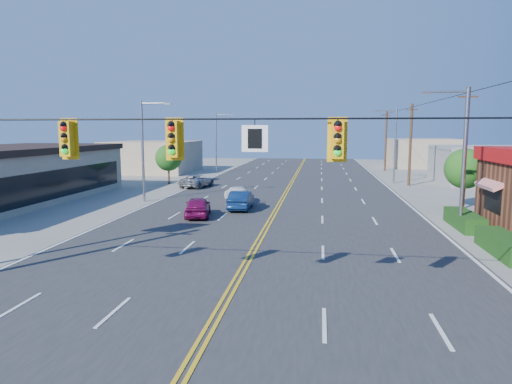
# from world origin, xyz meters

# --- Properties ---
(ground) EXTENTS (160.00, 160.00, 0.00)m
(ground) POSITION_xyz_m (0.00, 0.00, 0.00)
(ground) COLOR gray
(ground) RESTS_ON ground
(road) EXTENTS (20.00, 120.00, 0.06)m
(road) POSITION_xyz_m (0.00, 20.00, 0.03)
(road) COLOR #2D2D30
(road) RESTS_ON ground
(signal_span) EXTENTS (24.32, 0.34, 9.00)m
(signal_span) POSITION_xyz_m (-0.12, 0.00, 4.89)
(signal_span) COLOR #47301E
(signal_span) RESTS_ON ground
(streetlight_se) EXTENTS (2.55, 0.25, 8.00)m
(streetlight_se) POSITION_xyz_m (10.79, 14.00, 4.51)
(streetlight_se) COLOR gray
(streetlight_se) RESTS_ON ground
(streetlight_ne) EXTENTS (2.55, 0.25, 8.00)m
(streetlight_ne) POSITION_xyz_m (10.79, 38.00, 4.51)
(streetlight_ne) COLOR gray
(streetlight_ne) RESTS_ON ground
(streetlight_sw) EXTENTS (2.55, 0.25, 8.00)m
(streetlight_sw) POSITION_xyz_m (-10.79, 22.00, 4.51)
(streetlight_sw) COLOR gray
(streetlight_sw) RESTS_ON ground
(streetlight_nw) EXTENTS (2.55, 0.25, 8.00)m
(streetlight_nw) POSITION_xyz_m (-10.79, 48.00, 4.51)
(streetlight_nw) COLOR gray
(streetlight_nw) RESTS_ON ground
(utility_pole_near) EXTENTS (0.28, 0.28, 8.40)m
(utility_pole_near) POSITION_xyz_m (12.20, 18.00, 4.20)
(utility_pole_near) COLOR #47301E
(utility_pole_near) RESTS_ON ground
(utility_pole_mid) EXTENTS (0.28, 0.28, 8.40)m
(utility_pole_mid) POSITION_xyz_m (12.20, 36.00, 4.20)
(utility_pole_mid) COLOR #47301E
(utility_pole_mid) RESTS_ON ground
(utility_pole_far) EXTENTS (0.28, 0.28, 8.40)m
(utility_pole_far) POSITION_xyz_m (12.20, 54.00, 4.20)
(utility_pole_far) COLOR #47301E
(utility_pole_far) RESTS_ON ground
(tree_kfc_rear) EXTENTS (2.94, 2.94, 4.41)m
(tree_kfc_rear) POSITION_xyz_m (13.50, 22.00, 2.93)
(tree_kfc_rear) COLOR #47301E
(tree_kfc_rear) RESTS_ON ground
(tree_west) EXTENTS (2.80, 2.80, 4.20)m
(tree_west) POSITION_xyz_m (-13.00, 34.00, 2.79)
(tree_west) COLOR #47301E
(tree_west) RESTS_ON ground
(bld_east_mid) EXTENTS (12.00, 10.00, 4.00)m
(bld_east_mid) POSITION_xyz_m (22.00, 40.00, 2.00)
(bld_east_mid) COLOR gray
(bld_east_mid) RESTS_ON ground
(bld_west_far) EXTENTS (11.00, 12.00, 4.20)m
(bld_west_far) POSITION_xyz_m (-20.00, 48.00, 2.10)
(bld_west_far) COLOR tan
(bld_west_far) RESTS_ON ground
(bld_east_far) EXTENTS (10.00, 10.00, 4.40)m
(bld_east_far) POSITION_xyz_m (19.00, 62.00, 2.20)
(bld_east_far) COLOR tan
(bld_east_far) RESTS_ON ground
(car_magenta) EXTENTS (2.28, 4.12, 1.33)m
(car_magenta) POSITION_xyz_m (-4.87, 15.89, 0.66)
(car_magenta) COLOR maroon
(car_magenta) RESTS_ON ground
(car_blue) EXTENTS (1.48, 4.07, 1.33)m
(car_blue) POSITION_xyz_m (-2.55, 19.11, 0.67)
(car_blue) COLOR #0D2550
(car_blue) RESTS_ON ground
(car_white) EXTENTS (2.94, 4.41, 1.19)m
(car_white) POSITION_xyz_m (-3.53, 22.75, 0.59)
(car_white) COLOR white
(car_white) RESTS_ON ground
(car_silver) EXTENTS (2.92, 4.86, 1.26)m
(car_silver) POSITION_xyz_m (-9.11, 31.24, 0.63)
(car_silver) COLOR #9B9CA0
(car_silver) RESTS_ON ground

